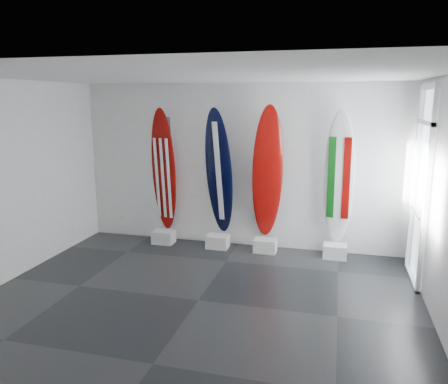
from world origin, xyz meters
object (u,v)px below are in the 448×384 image
(surfboard_navy, at_px, (219,172))
(surfboard_swiss, at_px, (268,173))
(surfboard_usa, at_px, (164,170))
(surfboard_italy, at_px, (339,178))

(surfboard_navy, xyz_separation_m, surfboard_swiss, (0.89, 0.00, 0.03))
(surfboard_usa, relative_size, surfboard_swiss, 0.97)
(surfboard_usa, relative_size, surfboard_navy, 0.99)
(surfboard_usa, relative_size, surfboard_italy, 1.01)
(surfboard_navy, distance_m, surfboard_italy, 2.11)
(surfboard_navy, height_order, surfboard_italy, surfboard_navy)
(surfboard_usa, height_order, surfboard_navy, surfboard_navy)
(surfboard_navy, relative_size, surfboard_italy, 1.02)
(surfboard_swiss, relative_size, surfboard_italy, 1.04)
(surfboard_usa, distance_m, surfboard_swiss, 1.97)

